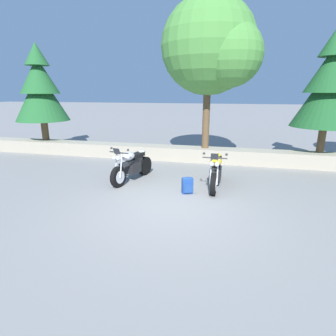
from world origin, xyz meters
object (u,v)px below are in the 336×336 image
at_px(motorcycle_silver_near_left, 132,166).
at_px(pine_tree_mid_right, 330,86).
at_px(pine_tree_far_left, 40,89).
at_px(leafy_tree_mid_left, 213,48).
at_px(motorcycle_yellow_centre, 216,171).
at_px(rider_backpack, 187,185).

distance_m(motorcycle_silver_near_left, pine_tree_mid_right, 7.46).
relative_size(pine_tree_far_left, leafy_tree_mid_left, 0.77).
height_order(motorcycle_yellow_centre, rider_backpack, motorcycle_yellow_centre).
bearing_deg(leafy_tree_mid_left, rider_backpack, -93.69).
height_order(rider_backpack, pine_tree_far_left, pine_tree_far_left).
height_order(motorcycle_silver_near_left, leafy_tree_mid_left, leafy_tree_mid_left).
xyz_separation_m(pine_tree_far_left, pine_tree_mid_right, (11.75, 0.02, 0.06)).
bearing_deg(motorcycle_silver_near_left, motorcycle_yellow_centre, -0.02).
bearing_deg(pine_tree_mid_right, leafy_tree_mid_left, -176.16).
xyz_separation_m(motorcycle_silver_near_left, rider_backpack, (1.91, -0.73, -0.24)).
relative_size(motorcycle_yellow_centre, pine_tree_mid_right, 0.48).
relative_size(rider_backpack, leafy_tree_mid_left, 0.08).
xyz_separation_m(motorcycle_yellow_centre, pine_tree_mid_right, (3.63, 3.27, 2.43)).
distance_m(rider_backpack, pine_tree_far_left, 8.80).
bearing_deg(motorcycle_silver_near_left, pine_tree_mid_right, 27.56).
bearing_deg(rider_backpack, motorcycle_silver_near_left, 159.16).
bearing_deg(rider_backpack, motorcycle_yellow_centre, 45.60).
height_order(rider_backpack, leafy_tree_mid_left, leafy_tree_mid_left).
height_order(pine_tree_far_left, pine_tree_mid_right, pine_tree_mid_right).
height_order(motorcycle_yellow_centre, pine_tree_far_left, pine_tree_far_left).
bearing_deg(pine_tree_mid_right, pine_tree_far_left, -179.88).
distance_m(motorcycle_silver_near_left, rider_backpack, 2.06).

